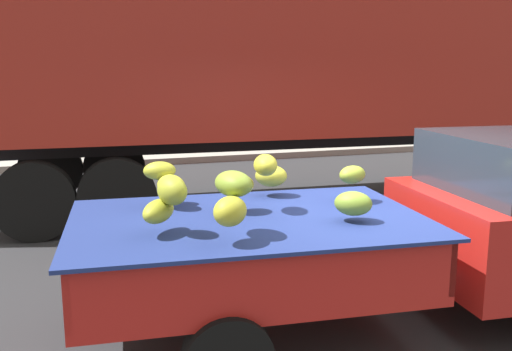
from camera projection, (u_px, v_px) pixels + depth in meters
name	position (u px, v px, depth m)	size (l,w,h in m)	color
ground	(371.00, 313.00, 5.34)	(220.00, 220.00, 0.00)	#28282B
curb_strip	(186.00, 158.00, 13.88)	(80.00, 0.80, 0.16)	gray
pickup_truck	(466.00, 225.00, 5.12)	(5.26, 2.27, 1.70)	#B21E19
semi_trailer	(326.00, 53.00, 9.42)	(12.12, 3.20, 3.95)	maroon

